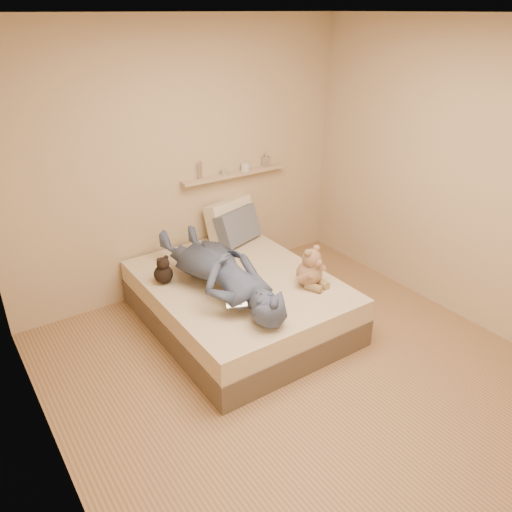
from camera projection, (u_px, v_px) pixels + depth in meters
room at (310, 225)px, 3.39m from camera, size 3.80×3.80×3.80m
bed at (239, 301)px, 4.56m from camera, size 1.50×1.90×0.45m
game_console at (236, 303)px, 3.83m from camera, size 0.17×0.13×0.06m
teddy_bear at (311, 270)px, 4.30m from camera, size 0.30×0.30×0.37m
dark_plush at (163, 271)px, 4.36m from camera, size 0.17×0.17×0.26m
pillow_cream at (230, 219)px, 5.20m from camera, size 0.59×0.38×0.43m
pillow_grey at (238, 226)px, 5.11m from camera, size 0.55×0.39×0.37m
person at (220, 270)px, 4.20m from camera, size 0.61×1.62×0.39m
wall_shelf at (235, 174)px, 5.12m from camera, size 1.20×0.12×0.03m
shelf_bottles at (247, 165)px, 5.16m from camera, size 0.85×0.09×0.18m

